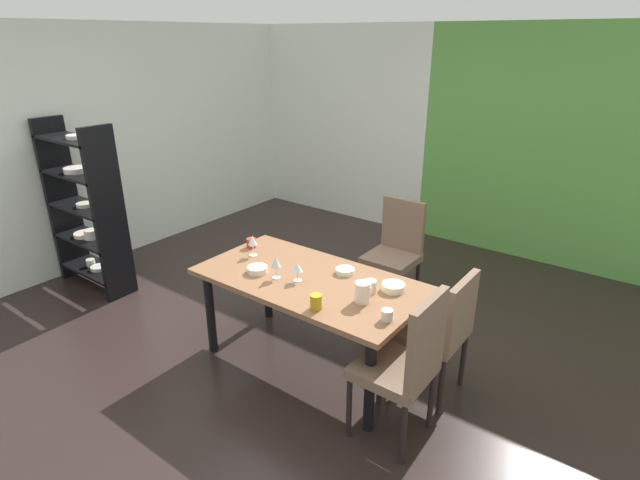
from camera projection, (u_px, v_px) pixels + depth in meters
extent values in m
cube|color=black|center=(291.00, 337.00, 4.25)|extent=(5.61, 5.89, 0.02)
cube|color=silver|center=(340.00, 124.00, 6.75)|extent=(2.57, 0.10, 2.52)
cube|color=#5B9E43|center=(561.00, 151.00, 5.20)|extent=(3.04, 0.10, 2.52)
cube|color=silver|center=(89.00, 149.00, 5.29)|extent=(0.10, 5.89, 2.52)
cube|color=brown|center=(309.00, 280.00, 3.63)|extent=(1.67, 0.87, 0.04)
cylinder|color=black|center=(267.00, 281.00, 4.43)|extent=(0.07, 0.07, 0.70)
cylinder|color=black|center=(418.00, 337.00, 3.61)|extent=(0.07, 0.07, 0.70)
cylinder|color=black|center=(210.00, 312.00, 3.94)|extent=(0.07, 0.07, 0.70)
cylinder|color=black|center=(370.00, 385.00, 3.12)|extent=(0.07, 0.07, 0.70)
cube|color=brown|center=(393.00, 369.00, 3.06)|extent=(0.44, 0.44, 0.07)
cube|color=brown|center=(427.00, 342.00, 2.84)|extent=(0.05, 0.42, 0.55)
cylinder|color=black|center=(349.00, 407.00, 3.12)|extent=(0.04, 0.04, 0.44)
cylinder|color=black|center=(380.00, 376.00, 3.40)|extent=(0.04, 0.04, 0.44)
cylinder|color=black|center=(403.00, 434.00, 2.91)|extent=(0.04, 0.04, 0.44)
cylinder|color=black|center=(431.00, 399.00, 3.19)|extent=(0.04, 0.04, 0.44)
cube|color=brown|center=(430.00, 332.00, 3.45)|extent=(0.44, 0.44, 0.07)
cube|color=brown|center=(461.00, 312.00, 3.25)|extent=(0.05, 0.42, 0.46)
cylinder|color=black|center=(391.00, 366.00, 3.51)|extent=(0.04, 0.04, 0.44)
cylinder|color=black|center=(415.00, 341.00, 3.79)|extent=(0.04, 0.04, 0.44)
cylinder|color=black|center=(441.00, 387.00, 3.30)|extent=(0.04, 0.04, 0.44)
cylinder|color=black|center=(463.00, 359.00, 3.58)|extent=(0.04, 0.04, 0.44)
cube|color=brown|center=(391.00, 259.00, 4.56)|extent=(0.44, 0.44, 0.07)
cube|color=brown|center=(403.00, 226.00, 4.61)|extent=(0.42, 0.05, 0.52)
cylinder|color=black|center=(398.00, 298.00, 4.41)|extent=(0.04, 0.04, 0.44)
cylinder|color=black|center=(361.00, 286.00, 4.62)|extent=(0.04, 0.04, 0.44)
cylinder|color=black|center=(417.00, 282.00, 4.69)|extent=(0.04, 0.04, 0.44)
cylinder|color=black|center=(382.00, 272.00, 4.90)|extent=(0.04, 0.04, 0.44)
cube|color=black|center=(63.00, 200.00, 5.06)|extent=(0.05, 0.31, 1.66)
cube|color=black|center=(110.00, 216.00, 4.59)|extent=(0.05, 0.31, 1.66)
cube|color=black|center=(97.00, 269.00, 5.08)|extent=(0.87, 0.31, 0.02)
cylinder|color=white|center=(99.00, 268.00, 5.04)|extent=(0.16, 0.16, 0.04)
cylinder|color=silver|center=(91.00, 263.00, 5.11)|extent=(0.09, 0.09, 0.07)
cube|color=black|center=(91.00, 239.00, 4.95)|extent=(0.87, 0.31, 0.02)
cylinder|color=#F6E5C5|center=(85.00, 234.00, 5.00)|extent=(0.21, 0.21, 0.04)
cylinder|color=white|center=(91.00, 234.00, 4.92)|extent=(0.13, 0.13, 0.09)
cube|color=black|center=(85.00, 208.00, 4.83)|extent=(0.87, 0.31, 0.02)
cylinder|color=beige|center=(85.00, 205.00, 4.81)|extent=(0.15, 0.15, 0.04)
cube|color=black|center=(79.00, 174.00, 4.70)|extent=(0.87, 0.31, 0.02)
cylinder|color=white|center=(75.00, 170.00, 4.71)|extent=(0.21, 0.21, 0.05)
cube|color=black|center=(72.00, 139.00, 4.57)|extent=(0.87, 0.31, 0.02)
cylinder|color=silver|center=(75.00, 137.00, 4.52)|extent=(0.16, 0.16, 0.04)
cylinder|color=silver|center=(253.00, 255.00, 4.00)|extent=(0.07, 0.07, 0.00)
cylinder|color=silver|center=(253.00, 250.00, 3.98)|extent=(0.01, 0.01, 0.09)
cone|color=silver|center=(253.00, 240.00, 3.95)|extent=(0.07, 0.07, 0.08)
cylinder|color=silver|center=(298.00, 280.00, 3.59)|extent=(0.06, 0.06, 0.00)
cylinder|color=silver|center=(298.00, 276.00, 3.57)|extent=(0.01, 0.01, 0.07)
cone|color=silver|center=(297.00, 267.00, 3.55)|extent=(0.08, 0.08, 0.06)
cylinder|color=silver|center=(276.00, 278.00, 3.63)|extent=(0.06, 0.06, 0.00)
cylinder|color=silver|center=(276.00, 272.00, 3.61)|extent=(0.01, 0.01, 0.08)
cone|color=silver|center=(276.00, 262.00, 3.58)|extent=(0.07, 0.07, 0.09)
cylinder|color=white|center=(393.00, 287.00, 3.44)|extent=(0.16, 0.16, 0.05)
cylinder|color=beige|center=(257.00, 270.00, 3.70)|extent=(0.15, 0.15, 0.05)
cylinder|color=silver|center=(345.00, 271.00, 3.69)|extent=(0.14, 0.14, 0.04)
cylinder|color=red|center=(251.00, 243.00, 4.14)|extent=(0.08, 0.08, 0.08)
cylinder|color=silver|center=(387.00, 315.00, 3.08)|extent=(0.08, 0.08, 0.07)
cylinder|color=#BB8F18|center=(316.00, 302.00, 3.20)|extent=(0.08, 0.08, 0.10)
cylinder|color=beige|center=(370.00, 286.00, 3.41)|extent=(0.08, 0.08, 0.09)
cylinder|color=#F7E2CF|center=(363.00, 292.00, 3.28)|extent=(0.11, 0.11, 0.14)
cone|color=#F7E2CF|center=(369.00, 286.00, 3.23)|extent=(0.04, 0.04, 0.03)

